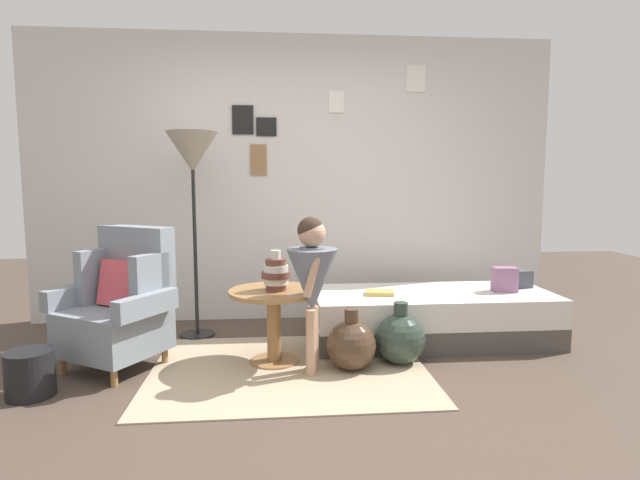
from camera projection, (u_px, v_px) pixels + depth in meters
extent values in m
plane|color=#4C3D33|center=(309.00, 404.00, 2.97)|extent=(12.00, 12.00, 0.00)
cube|color=silver|center=(294.00, 180.00, 4.74)|extent=(4.80, 0.10, 2.60)
cube|color=white|center=(416.00, 79.00, 4.68)|extent=(0.17, 0.02, 0.24)
cube|color=#9E9E99|center=(416.00, 79.00, 4.68)|extent=(0.14, 0.01, 0.18)
cube|color=black|center=(243.00, 120.00, 4.59)|extent=(0.19, 0.02, 0.25)
cube|color=gray|center=(243.00, 120.00, 4.58)|extent=(0.15, 0.01, 0.20)
cube|color=olive|center=(259.00, 160.00, 4.64)|extent=(0.15, 0.02, 0.27)
cube|color=#999993|center=(259.00, 160.00, 4.64)|extent=(0.11, 0.01, 0.21)
cube|color=black|center=(266.00, 127.00, 4.61)|extent=(0.18, 0.02, 0.16)
cube|color=gray|center=(266.00, 127.00, 4.61)|extent=(0.14, 0.01, 0.13)
cube|color=white|center=(336.00, 102.00, 4.64)|extent=(0.14, 0.02, 0.19)
cube|color=#B8B8AD|center=(336.00, 102.00, 4.64)|extent=(0.11, 0.01, 0.15)
cube|color=tan|center=(289.00, 369.00, 3.51)|extent=(1.87, 1.45, 0.01)
cylinder|color=#9E7042|center=(63.00, 365.00, 3.43)|extent=(0.04, 0.04, 0.12)
cylinder|color=#9E7042|center=(114.00, 377.00, 3.22)|extent=(0.04, 0.04, 0.12)
cylinder|color=#9E7042|center=(116.00, 346.00, 3.83)|extent=(0.04, 0.04, 0.12)
cylinder|color=#9E7042|center=(165.00, 355.00, 3.62)|extent=(0.04, 0.04, 0.12)
cube|color=gray|center=(114.00, 331.00, 3.50)|extent=(0.80, 0.79, 0.30)
cube|color=gray|center=(137.00, 264.00, 3.66)|extent=(0.59, 0.43, 0.55)
cube|color=gray|center=(96.00, 276.00, 3.66)|extent=(0.23, 0.30, 0.39)
cube|color=gray|center=(151.00, 282.00, 3.43)|extent=(0.23, 0.30, 0.39)
cube|color=gray|center=(76.00, 295.00, 3.60)|extent=(0.34, 0.48, 0.14)
cube|color=gray|center=(146.00, 305.00, 3.31)|extent=(0.34, 0.48, 0.14)
cube|color=#D64C56|center=(123.00, 284.00, 3.55)|extent=(0.39, 0.33, 0.33)
cube|color=#4C4742|center=(432.00, 329.00, 4.15)|extent=(1.90, 0.80, 0.18)
cube|color=silver|center=(432.00, 305.00, 4.13)|extent=(1.90, 0.80, 0.22)
cube|color=#474C56|center=(519.00, 279.00, 4.28)|extent=(0.21, 0.14, 0.14)
cube|color=gray|center=(505.00, 279.00, 4.12)|extent=(0.20, 0.14, 0.20)
cylinder|color=#9E7042|center=(274.00, 361.00, 3.65)|extent=(0.35, 0.35, 0.02)
cylinder|color=#9E7042|center=(274.00, 327.00, 3.62)|extent=(0.10, 0.10, 0.48)
cylinder|color=#9E7042|center=(274.00, 292.00, 3.59)|extent=(0.63, 0.63, 0.03)
cylinder|color=brown|center=(276.00, 287.00, 3.57)|extent=(0.14, 0.14, 0.04)
cylinder|color=silver|center=(276.00, 281.00, 3.57)|extent=(0.17, 0.17, 0.04)
cylinder|color=brown|center=(276.00, 275.00, 3.56)|extent=(0.20, 0.20, 0.04)
cylinder|color=silver|center=(276.00, 268.00, 3.56)|extent=(0.17, 0.17, 0.04)
cylinder|color=brown|center=(276.00, 262.00, 3.55)|extent=(0.14, 0.14, 0.04)
cylinder|color=silver|center=(276.00, 255.00, 3.55)|extent=(0.07, 0.07, 0.06)
cylinder|color=black|center=(198.00, 335.00, 4.28)|extent=(0.28, 0.28, 0.02)
cylinder|color=black|center=(195.00, 240.00, 4.18)|extent=(0.03, 0.03, 1.58)
cone|color=#9E937F|center=(192.00, 152.00, 4.10)|extent=(0.41, 0.41, 0.33)
cylinder|color=tan|center=(311.00, 343.00, 3.37)|extent=(0.07, 0.07, 0.45)
cylinder|color=tan|center=(313.00, 339.00, 3.47)|extent=(0.07, 0.07, 0.45)
cone|color=slate|center=(312.00, 281.00, 3.37)|extent=(0.34, 0.34, 0.43)
cylinder|color=slate|center=(312.00, 260.00, 3.35)|extent=(0.17, 0.17, 0.16)
cylinder|color=tan|center=(312.00, 275.00, 3.24)|extent=(0.13, 0.08, 0.29)
cylinder|color=tan|center=(318.00, 269.00, 3.48)|extent=(0.13, 0.08, 0.29)
sphere|color=tan|center=(312.00, 233.00, 3.33)|extent=(0.18, 0.18, 0.18)
sphere|color=#38281E|center=(311.00, 230.00, 3.33)|extent=(0.17, 0.17, 0.17)
cube|color=tan|center=(380.00, 293.00, 4.02)|extent=(0.25, 0.20, 0.03)
sphere|color=#473323|center=(351.00, 346.00, 3.49)|extent=(0.34, 0.34, 0.34)
cylinder|color=#473323|center=(351.00, 315.00, 3.47)|extent=(0.10, 0.10, 0.09)
sphere|color=#2D3D33|center=(400.00, 339.00, 3.61)|extent=(0.36, 0.36, 0.36)
cylinder|color=#2D3D33|center=(401.00, 309.00, 3.59)|extent=(0.10, 0.10, 0.09)
cylinder|color=black|center=(30.00, 374.00, 3.06)|extent=(0.28, 0.28, 0.28)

